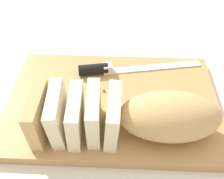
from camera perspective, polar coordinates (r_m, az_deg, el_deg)
The scene contains 6 objects.
ground_plane at distance 0.56m, azimuth -0.00°, elevation -3.60°, with size 3.00×3.00×0.00m, color silver.
cutting_board at distance 0.55m, azimuth -0.00°, elevation -2.91°, with size 0.44×0.29×0.02m, color tan.
bread_loaf at distance 0.47m, azimuth 4.76°, elevation -5.74°, with size 0.34×0.10×0.09m.
bread_knife at distance 0.60m, azimuth -0.92°, elevation 4.56°, with size 0.29×0.06×0.02m.
crumb_near_knife at distance 0.53m, azimuth 1.15°, elevation -3.51°, with size 0.01×0.01×0.01m, color #A8753D.
crumb_near_loaf at distance 0.56m, azimuth -1.99°, elevation -0.18°, with size 0.01×0.01×0.01m, color #A8753D.
Camera 1 is at (-0.00, 0.37, 0.43)m, focal length 41.71 mm.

